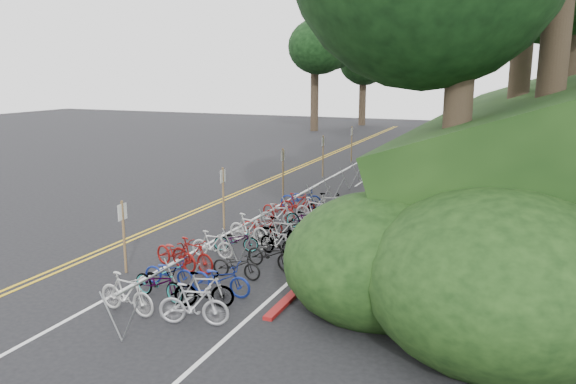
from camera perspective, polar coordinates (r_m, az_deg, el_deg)
The scene contains 10 objects.
ground at distance 18.93m, azimuth -15.52°, elevation -7.30°, with size 120.00×120.00×0.00m, color black.
road_markings at distance 26.97m, azimuth -1.20°, elevation -1.04°, with size 7.47×80.00×0.01m.
red_curb at distance 27.21m, azimuth 10.26°, elevation -1.01°, with size 0.25×28.00×0.10m, color maroon.
embankment at distance 33.21m, azimuth 25.50°, elevation 4.77°, with size 14.30×48.14×9.11m.
bike_rack_front at distance 14.63m, azimuth -13.51°, elevation -9.45°, with size 1.15×2.77×1.20m.
bike_racks_rest at distance 28.66m, azimuth 5.48°, elevation 1.43°, with size 1.14×23.00×1.17m.
signpost_near at distance 18.05m, azimuth -16.36°, elevation -3.90°, with size 0.08×0.40×2.31m.
signposts_rest at distance 30.26m, azimuth 1.71°, elevation 3.16°, with size 0.08×18.40×2.50m.
bike_front at distance 18.29m, azimuth -11.30°, elevation -6.11°, with size 1.91×0.67×1.00m, color maroon.
bike_valet at distance 19.62m, azimuth -3.21°, elevation -4.66°, with size 3.15×14.30×1.09m.
Camera 1 is at (11.23, -13.93, 6.17)m, focal length 35.00 mm.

